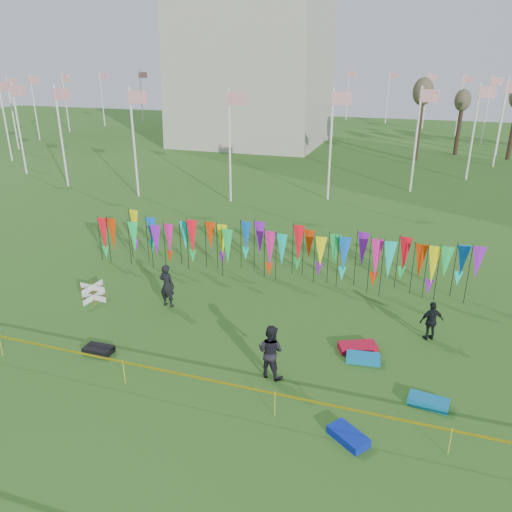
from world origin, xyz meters
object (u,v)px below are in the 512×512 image
(box_kite, at_px, (93,292))
(kite_bag_turquoise, at_px, (363,358))
(person_right, at_px, (431,321))
(person_left, at_px, (167,286))
(kite_bag_red, at_px, (357,347))
(kite_bag_teal, at_px, (428,402))
(kite_bag_black, at_px, (99,350))
(person_mid, at_px, (270,351))
(kite_bag_blue, at_px, (348,436))

(box_kite, relative_size, kite_bag_turquoise, 0.65)
(box_kite, relative_size, person_right, 0.48)
(person_left, relative_size, kite_bag_red, 1.41)
(kite_bag_turquoise, xyz_separation_m, kite_bag_red, (-0.29, 0.66, 0.01))
(kite_bag_teal, bearing_deg, kite_bag_black, -176.30)
(kite_bag_turquoise, bearing_deg, kite_bag_teal, -38.72)
(kite_bag_turquoise, relative_size, kite_bag_black, 1.13)
(person_left, distance_m, person_mid, 6.63)
(person_mid, height_order, kite_bag_turquoise, person_mid)
(kite_bag_teal, bearing_deg, person_left, 162.53)
(box_kite, relative_size, kite_bag_teal, 0.63)
(kite_bag_turquoise, height_order, kite_bag_blue, kite_bag_blue)
(box_kite, bearing_deg, kite_bag_red, -1.76)
(person_mid, xyz_separation_m, kite_bag_teal, (5.07, 0.09, -0.83))
(person_mid, bearing_deg, kite_bag_turquoise, -134.49)
(kite_bag_blue, bearing_deg, box_kite, 156.99)
(person_right, bearing_deg, kite_bag_turquoise, 19.22)
(kite_bag_red, bearing_deg, person_right, 33.18)
(person_right, distance_m, kite_bag_teal, 4.11)
(box_kite, bearing_deg, kite_bag_black, -52.48)
(kite_bag_teal, bearing_deg, person_mid, -179.01)
(person_left, height_order, kite_bag_blue, person_left)
(person_right, bearing_deg, person_left, -23.21)
(kite_bag_teal, bearing_deg, kite_bag_turquoise, 141.28)
(kite_bag_turquoise, distance_m, kite_bag_black, 9.49)
(person_left, xyz_separation_m, kite_bag_red, (8.22, -0.94, -0.83))
(box_kite, relative_size, kite_bag_red, 0.56)
(person_left, height_order, kite_bag_teal, person_left)
(box_kite, distance_m, person_left, 3.45)
(kite_bag_turquoise, bearing_deg, person_mid, -146.83)
(kite_bag_black, bearing_deg, kite_bag_turquoise, 15.35)
(person_left, relative_size, person_mid, 1.01)
(person_mid, xyz_separation_m, kite_bag_black, (-6.30, -0.65, -0.83))
(kite_bag_blue, xyz_separation_m, kite_bag_black, (-9.26, 1.56, -0.00))
(kite_bag_black, bearing_deg, kite_bag_blue, -9.56)
(box_kite, height_order, person_mid, person_mid)
(person_left, relative_size, kite_bag_teal, 1.59)
(person_left, distance_m, kite_bag_blue, 10.35)
(box_kite, height_order, kite_bag_red, box_kite)
(box_kite, xyz_separation_m, kite_bag_red, (11.58, -0.36, -0.26))
(person_left, xyz_separation_m, kite_bag_teal, (10.72, -3.37, -0.84))
(box_kite, bearing_deg, person_left, 9.88)
(kite_bag_black, bearing_deg, person_mid, 5.86)
(box_kite, xyz_separation_m, kite_bag_black, (2.71, -3.52, -0.26))
(person_right, distance_m, kite_bag_blue, 6.72)
(person_right, relative_size, kite_bag_blue, 1.35)
(kite_bag_blue, height_order, kite_bag_red, kite_bag_red)
(person_mid, relative_size, kite_bag_teal, 1.58)
(person_right, bearing_deg, kite_bag_black, -3.97)
(person_right, relative_size, kite_bag_black, 1.52)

